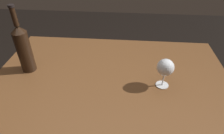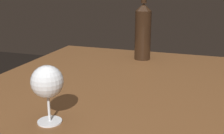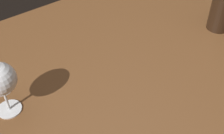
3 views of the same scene
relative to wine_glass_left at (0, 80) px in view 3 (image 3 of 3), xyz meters
The scene contains 2 objects.
dining_table 0.34m from the wine_glass_left, behind, with size 1.30×0.90×0.74m.
wine_glass_left is the anchor object (origin of this frame).
Camera 3 is at (0.37, 0.57, 1.40)m, focal length 50.84 mm.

